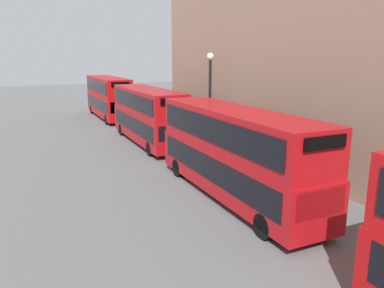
{
  "coord_description": "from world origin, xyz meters",
  "views": [
    {
      "loc": [
        -7.35,
        5.65,
        6.64
      ],
      "look_at": [
        0.48,
        22.47,
        2.27
      ],
      "focal_mm": 35.0,
      "sensor_mm": 36.0,
      "label": 1
    }
  ],
  "objects_px": {
    "bus_third_in_queue": "(148,113)",
    "pedestrian": "(175,132)",
    "bus_trailing": "(108,96)",
    "bus_second_in_queue": "(234,150)"
  },
  "relations": [
    {
      "from": "pedestrian",
      "to": "bus_trailing",
      "type": "bearing_deg",
      "value": 98.36
    },
    {
      "from": "bus_third_in_queue",
      "to": "pedestrian",
      "type": "distance_m",
      "value": 2.59
    },
    {
      "from": "bus_trailing",
      "to": "pedestrian",
      "type": "height_order",
      "value": "bus_trailing"
    },
    {
      "from": "bus_third_in_queue",
      "to": "bus_trailing",
      "type": "height_order",
      "value": "bus_trailing"
    },
    {
      "from": "bus_second_in_queue",
      "to": "bus_third_in_queue",
      "type": "relative_size",
      "value": 1.06
    },
    {
      "from": "bus_second_in_queue",
      "to": "bus_trailing",
      "type": "xyz_separation_m",
      "value": [
        -0.0,
        26.31,
        0.07
      ]
    },
    {
      "from": "bus_second_in_queue",
      "to": "pedestrian",
      "type": "distance_m",
      "value": 12.6
    },
    {
      "from": "bus_second_in_queue",
      "to": "pedestrian",
      "type": "xyz_separation_m",
      "value": [
        2.05,
        12.34,
        -1.54
      ]
    },
    {
      "from": "bus_trailing",
      "to": "pedestrian",
      "type": "distance_m",
      "value": 14.22
    },
    {
      "from": "bus_trailing",
      "to": "bus_third_in_queue",
      "type": "bearing_deg",
      "value": -90.0
    }
  ]
}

